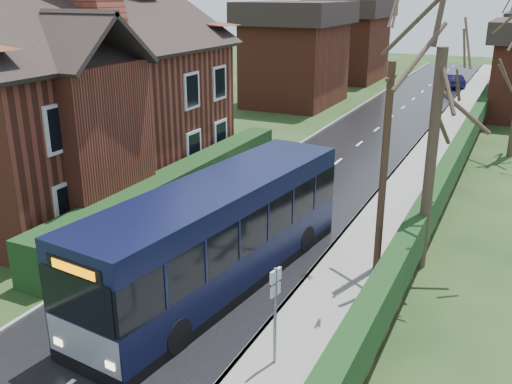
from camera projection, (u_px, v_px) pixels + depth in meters
The scene contains 17 objects.
ground at pixel (198, 278), 17.48m from camera, with size 140.00×140.00×0.00m, color #364F22.
road at pixel (311, 184), 25.99m from camera, with size 6.00×100.00×0.02m, color black.
pavement at pixel (405, 196), 24.25m from camera, with size 2.50×100.00×0.14m, color slate.
kerb_right at pixel (377, 192), 24.73m from camera, with size 0.12×100.00×0.14m, color gray.
kerb_left at pixel (251, 174), 27.21m from camera, with size 0.12×100.00×0.10m, color gray.
front_hedge at pixel (178, 188), 23.05m from camera, with size 1.20×16.00×1.60m, color black.
picket_fence at pixel (194, 199), 22.87m from camera, with size 0.10×16.00×0.90m, color tan, non-canonical shape.
right_wall_hedge at pixel (445, 180), 23.30m from camera, with size 0.60×50.00×1.80m.
brick_house at pixel (73, 92), 23.63m from camera, with size 9.30×14.60×10.30m.
bus at pixel (219, 236), 16.60m from camera, with size 3.61×10.73×3.20m.
car_silver at pixel (240, 172), 25.50m from camera, with size 1.54×3.83×1.31m, color silver.
car_green at pixel (156, 219), 20.15m from camera, with size 2.00×4.93×1.43m, color black.
car_distant at pixel (452, 81), 51.62m from camera, with size 1.32×3.79×1.25m, color #131133.
bus_stop_sign at pixel (275, 303), 12.79m from camera, with size 0.13×0.39×2.58m.
telegraph_pole at pixel (384, 172), 16.75m from camera, with size 0.22×0.84×6.50m.
tree_right_near at pixel (445, 30), 15.82m from camera, with size 4.53×4.53×9.77m.
tree_house_side at pixel (113, 3), 29.01m from camera, with size 4.55×4.55×10.33m.
Camera 1 is at (8.33, -13.32, 8.31)m, focal length 40.00 mm.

